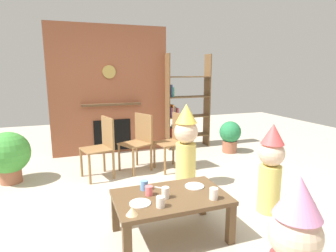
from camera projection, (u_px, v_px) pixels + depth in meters
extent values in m
plane|color=#BCB29E|center=(168.00, 209.00, 3.26)|extent=(12.00, 12.00, 0.00)
cube|color=#935138|center=(110.00, 91.00, 5.35)|extent=(2.20, 0.18, 2.40)
cube|color=black|center=(113.00, 135.00, 5.42)|extent=(0.70, 0.02, 0.60)
cube|color=brown|center=(112.00, 104.00, 5.27)|extent=(1.10, 0.10, 0.04)
cylinder|color=tan|center=(109.00, 72.00, 5.17)|extent=(0.24, 0.04, 0.24)
cube|color=brown|center=(167.00, 103.00, 5.58)|extent=(0.02, 0.28, 1.90)
cube|color=brown|center=(207.00, 101.00, 5.87)|extent=(0.02, 0.28, 1.90)
cube|color=brown|center=(187.00, 135.00, 5.86)|extent=(0.86, 0.28, 0.02)
cube|color=brown|center=(188.00, 116.00, 5.78)|extent=(0.86, 0.28, 0.02)
cube|color=brown|center=(188.00, 97.00, 5.71)|extent=(0.86, 0.28, 0.02)
cube|color=brown|center=(188.00, 77.00, 5.63)|extent=(0.86, 0.28, 0.02)
cube|color=#B23333|center=(170.00, 132.00, 5.72)|extent=(0.02, 0.20, 0.17)
cube|color=#3359A5|center=(172.00, 132.00, 5.73)|extent=(0.03, 0.20, 0.19)
cube|color=#3F8C4C|center=(174.00, 131.00, 5.74)|extent=(0.04, 0.20, 0.22)
cube|color=gold|center=(176.00, 131.00, 5.76)|extent=(0.04, 0.20, 0.20)
cube|color=#8C4C99|center=(170.00, 112.00, 5.64)|extent=(0.03, 0.20, 0.19)
cube|color=#D87F3F|center=(172.00, 111.00, 5.64)|extent=(0.03, 0.20, 0.25)
cube|color=#4C4C51|center=(174.00, 111.00, 5.66)|extent=(0.03, 0.20, 0.21)
cube|color=#B23333|center=(176.00, 112.00, 5.68)|extent=(0.04, 0.20, 0.18)
cube|color=#3359A5|center=(170.00, 91.00, 5.55)|extent=(0.03, 0.20, 0.24)
cube|color=#3F8C4C|center=(172.00, 92.00, 5.57)|extent=(0.03, 0.20, 0.19)
cube|color=brown|center=(171.00, 197.00, 2.65)|extent=(1.05, 0.67, 0.04)
cube|color=brown|center=(127.00, 246.00, 2.27)|extent=(0.07, 0.07, 0.38)
cube|color=brown|center=(231.00, 224.00, 2.59)|extent=(0.07, 0.07, 0.38)
cube|color=brown|center=(115.00, 212.00, 2.80)|extent=(0.07, 0.07, 0.38)
cube|color=brown|center=(202.00, 198.00, 3.12)|extent=(0.07, 0.07, 0.38)
cylinder|color=silver|center=(165.00, 193.00, 2.58)|extent=(0.07, 0.07, 0.10)
cylinder|color=#E5666B|center=(149.00, 191.00, 2.64)|extent=(0.07, 0.07, 0.09)
cylinder|color=#669EE0|center=(144.00, 185.00, 2.76)|extent=(0.08, 0.08, 0.10)
cylinder|color=silver|center=(214.00, 194.00, 2.56)|extent=(0.08, 0.08, 0.10)
cylinder|color=silver|center=(160.00, 202.00, 2.41)|extent=(0.07, 0.07, 0.10)
cylinder|color=white|center=(195.00, 186.00, 2.84)|extent=(0.19, 0.19, 0.01)
cylinder|color=white|center=(140.00, 203.00, 2.48)|extent=(0.19, 0.19, 0.01)
cone|color=#EAC68C|center=(132.00, 211.00, 2.28)|extent=(0.10, 0.10, 0.07)
cube|color=silver|center=(162.00, 188.00, 2.80)|extent=(0.12, 0.11, 0.01)
sphere|color=beige|center=(295.00, 234.00, 1.53)|extent=(0.29, 0.29, 0.29)
cone|color=pink|center=(299.00, 196.00, 1.49)|extent=(0.26, 0.26, 0.23)
cylinder|color=#E0CC66|center=(269.00, 189.00, 3.16)|extent=(0.24, 0.24, 0.54)
sphere|color=beige|center=(272.00, 153.00, 3.08)|extent=(0.28, 0.28, 0.28)
cone|color=#EA4C4C|center=(273.00, 134.00, 3.03)|extent=(0.25, 0.25, 0.23)
cylinder|color=#E0CC66|center=(186.00, 165.00, 3.84)|extent=(0.28, 0.28, 0.61)
sphere|color=beige|center=(186.00, 132.00, 3.75)|extent=(0.32, 0.32, 0.32)
cone|color=#F2D14C|center=(186.00, 113.00, 3.70)|extent=(0.29, 0.29, 0.25)
cube|color=olive|center=(97.00, 149.00, 4.13)|extent=(0.49, 0.49, 0.02)
cube|color=olive|center=(108.00, 132.00, 4.19)|extent=(0.13, 0.39, 0.45)
cylinder|color=olive|center=(81.00, 163.00, 4.22)|extent=(0.04, 0.04, 0.43)
cylinder|color=olive|center=(90.00, 170.00, 3.93)|extent=(0.04, 0.04, 0.43)
cylinder|color=olive|center=(104.00, 159.00, 4.42)|extent=(0.04, 0.04, 0.43)
cylinder|color=olive|center=(114.00, 165.00, 4.13)|extent=(0.04, 0.04, 0.43)
cube|color=olive|center=(135.00, 144.00, 4.43)|extent=(0.53, 0.53, 0.02)
cube|color=olive|center=(144.00, 128.00, 4.51)|extent=(0.20, 0.37, 0.45)
cylinder|color=olive|center=(119.00, 158.00, 4.47)|extent=(0.04, 0.04, 0.43)
cylinder|color=olive|center=(133.00, 163.00, 4.22)|extent=(0.04, 0.04, 0.43)
cylinder|color=olive|center=(137.00, 153.00, 4.72)|extent=(0.04, 0.04, 0.43)
cylinder|color=olive|center=(151.00, 158.00, 4.47)|extent=(0.04, 0.04, 0.43)
cube|color=olive|center=(169.00, 143.00, 4.49)|extent=(0.46, 0.46, 0.02)
cube|color=olive|center=(179.00, 127.00, 4.53)|extent=(0.10, 0.40, 0.45)
cylinder|color=olive|center=(154.00, 155.00, 4.60)|extent=(0.04, 0.04, 0.43)
cylinder|color=olive|center=(165.00, 161.00, 4.29)|extent=(0.04, 0.04, 0.43)
cylinder|color=olive|center=(173.00, 152.00, 4.77)|extent=(0.04, 0.04, 0.43)
cylinder|color=olive|center=(185.00, 158.00, 4.47)|extent=(0.04, 0.04, 0.43)
cylinder|color=#9E5B42|center=(230.00, 146.00, 5.51)|extent=(0.28, 0.28, 0.23)
sphere|color=#277B47|center=(230.00, 132.00, 5.45)|extent=(0.42, 0.42, 0.42)
cylinder|color=#9E5B42|center=(11.00, 176.00, 4.02)|extent=(0.29, 0.29, 0.19)
sphere|color=green|center=(8.00, 153.00, 3.95)|extent=(0.59, 0.59, 0.59)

